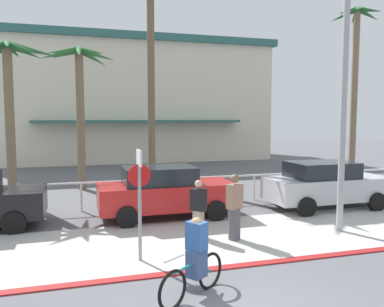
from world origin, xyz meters
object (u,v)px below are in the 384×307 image
palm_tree_2 (9,76)px  palm_tree_3 (79,78)px  palm_tree_4 (150,32)px  cyclist_teal_0 (195,259)px  palm_tree_5 (355,58)px  stop_sign_bike_lane (139,189)px  streetlight_curb (350,81)px  pedestrian_0 (198,212)px  pedestrian_1 (235,210)px  car_red_2 (165,191)px  car_silver_3 (326,184)px

palm_tree_2 → palm_tree_3: palm_tree_3 is taller
palm_tree_2 → palm_tree_4: size_ratio=0.63×
cyclist_teal_0 → palm_tree_5: bearing=43.0°
cyclist_teal_0 → palm_tree_4: bearing=82.8°
stop_sign_bike_lane → palm_tree_5: 17.74m
streetlight_curb → palm_tree_5: bearing=50.8°
palm_tree_4 → pedestrian_0: palm_tree_4 is taller
palm_tree_2 → palm_tree_3: (2.64, 1.51, 0.12)m
streetlight_curb → palm_tree_4: palm_tree_4 is taller
palm_tree_2 → pedestrian_1: (6.44, -7.50, -4.07)m
palm_tree_3 → palm_tree_5: bearing=1.0°
streetlight_curb → pedestrian_0: (-4.08, 0.81, -3.54)m
pedestrian_1 → car_red_2: bearing=113.6°
streetlight_curb → palm_tree_2: (-9.66, 7.85, 0.63)m
stop_sign_bike_lane → palm_tree_2: 9.70m
car_silver_3 → streetlight_curb: bearing=-115.6°
stop_sign_bike_lane → streetlight_curb: 6.45m
cyclist_teal_0 → palm_tree_2: bearing=113.2°
palm_tree_3 → cyclist_teal_0: (1.82, -11.89, -4.33)m
cyclist_teal_0 → stop_sign_bike_lane: bearing=108.4°
stop_sign_bike_lane → palm_tree_4: 12.32m
pedestrian_0 → pedestrian_1: pedestrian_1 is taller
palm_tree_3 → palm_tree_5: size_ratio=0.69×
palm_tree_3 → car_silver_3: size_ratio=1.46×
streetlight_curb → palm_tree_3: size_ratio=1.17×
car_silver_3 → palm_tree_4: bearing=124.3°
palm_tree_5 → palm_tree_2: bearing=-174.2°
streetlight_curb → car_silver_3: (1.38, 2.88, -3.41)m
pedestrian_0 → car_silver_3: bearing=20.8°
palm_tree_3 → car_red_2: 7.83m
streetlight_curb → palm_tree_4: size_ratio=0.75×
palm_tree_3 → stop_sign_bike_lane: bearing=-83.4°
car_silver_3 → pedestrian_1: pedestrian_1 is taller
cyclist_teal_0 → streetlight_curb: bearing=26.0°
palm_tree_4 → pedestrian_1: size_ratio=5.57×
stop_sign_bike_lane → palm_tree_3: size_ratio=0.40×
car_silver_3 → cyclist_teal_0: car_silver_3 is taller
cyclist_teal_0 → pedestrian_1: bearing=55.5°
pedestrian_0 → palm_tree_3: bearing=109.0°
palm_tree_4 → pedestrian_0: size_ratio=6.23×
stop_sign_bike_lane → cyclist_teal_0: size_ratio=1.68×
pedestrian_0 → car_red_2: bearing=99.3°
palm_tree_4 → palm_tree_5: (11.45, -0.56, -0.83)m
stop_sign_bike_lane → car_silver_3: size_ratio=0.58×
stop_sign_bike_lane → palm_tree_2: size_ratio=0.41×
streetlight_curb → car_red_2: bearing=144.3°
car_silver_3 → car_red_2: bearing=176.7°
car_red_2 → car_silver_3: bearing=-3.3°
car_silver_3 → stop_sign_bike_lane: bearing=-155.2°
palm_tree_5 → pedestrian_0: bearing=-143.5°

